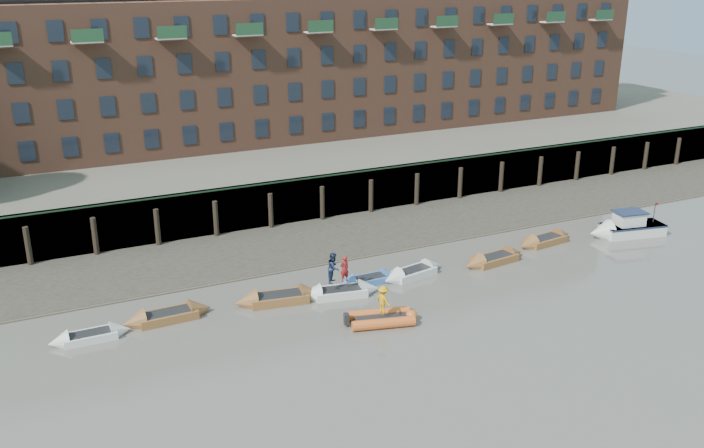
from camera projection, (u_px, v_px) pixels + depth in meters
ground at (465, 362)px, 35.68m from camera, size 220.00×220.00×0.00m
foreshore at (318, 241)px, 50.97m from camera, size 110.00×8.00×0.50m
mud_band at (338, 258)px, 48.08m from camera, size 110.00×1.60×0.10m
river_wall at (294, 201)px, 54.15m from camera, size 110.00×1.23×3.30m
bank_terrace at (237, 158)px, 65.72m from camera, size 110.00×28.00×3.20m
apartment_terrace at (227, 26)px, 62.79m from camera, size 80.60×15.56×20.98m
rowboat_0 at (90, 336)px, 37.66m from camera, size 4.03×1.18×1.17m
rowboat_1 at (168, 316)px, 39.73m from camera, size 4.81×1.51×1.39m
rowboat_2 at (279, 298)px, 41.78m from camera, size 5.16×2.21×1.45m
rowboat_3 at (340, 292)px, 42.56m from camera, size 4.77×2.15×1.33m
rowboat_4 at (369, 280)px, 44.29m from camera, size 3.96×1.15×1.15m
rowboat_5 at (413, 273)px, 45.25m from camera, size 4.58×2.10×1.28m
rowboat_6 at (494, 259)px, 47.25m from camera, size 4.82×1.91×1.36m
rowboat_7 at (545, 240)px, 50.42m from camera, size 4.75×1.91×1.34m
rib_tender at (384, 318)px, 39.40m from camera, size 3.78×2.49×0.64m
motor_launch at (621, 228)px, 51.67m from camera, size 5.70×2.80×2.25m
person_rower_a at (344, 269)px, 42.12m from camera, size 0.62×0.46×1.57m
person_rower_b at (334, 268)px, 42.00m from camera, size 1.06×1.09×1.77m
person_rib_crew at (383, 300)px, 38.99m from camera, size 0.84×1.13×1.55m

